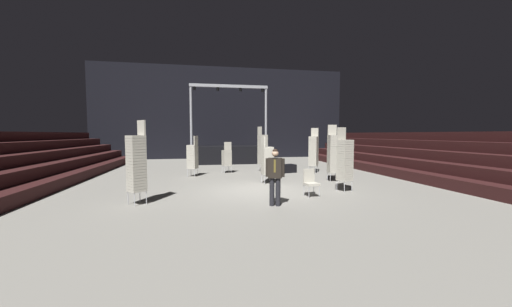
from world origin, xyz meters
The scene contains 15 objects.
ground_plane centered at (0.00, 0.00, -0.05)m, with size 22.00×30.00×0.10m, color gray.
arena_end_wall centered at (0.00, 15.00, 4.00)m, with size 22.00×0.30×8.00m, color black.
bleacher_bank_right centered at (9.12, 1.00, 1.12)m, with size 3.75×24.00×2.25m.
stage_riser centered at (0.00, 10.77, 0.71)m, with size 5.76×2.88×5.57m.
man_with_tie centered at (0.15, -2.42, 0.96)m, with size 0.57×0.35×1.70m.
chair_stack_front_left centered at (-3.92, -1.45, 1.28)m, with size 0.62×0.62×2.56m.
chair_stack_front_right centered at (3.27, -0.78, 1.19)m, with size 0.55×0.55×2.39m.
chair_stack_mid_left centered at (-0.61, 5.14, 0.86)m, with size 0.54×0.54×1.71m.
chair_stack_mid_right centered at (0.80, 1.39, 1.03)m, with size 0.50×0.50×2.05m.
chair_stack_mid_centre centered at (3.87, 1.40, 1.28)m, with size 0.48×0.48×2.56m.
chair_stack_rear_left centered at (-2.41, 4.13, 1.03)m, with size 0.58×0.58×2.05m.
chair_stack_rear_right centered at (1.49, 5.51, 1.28)m, with size 0.56×0.56×2.56m.
chair_stack_rear_centre centered at (4.10, 4.26, 1.24)m, with size 0.62×0.62×2.48m.
equipment_road_case centered at (2.71, 4.65, 0.23)m, with size 0.90×0.60×0.45m, color black.
loose_chair_near_man centered at (1.68, -1.40, 0.53)m, with size 0.48×0.48×0.95m.
Camera 1 is at (-2.00, -10.59, 2.14)m, focal length 20.11 mm.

